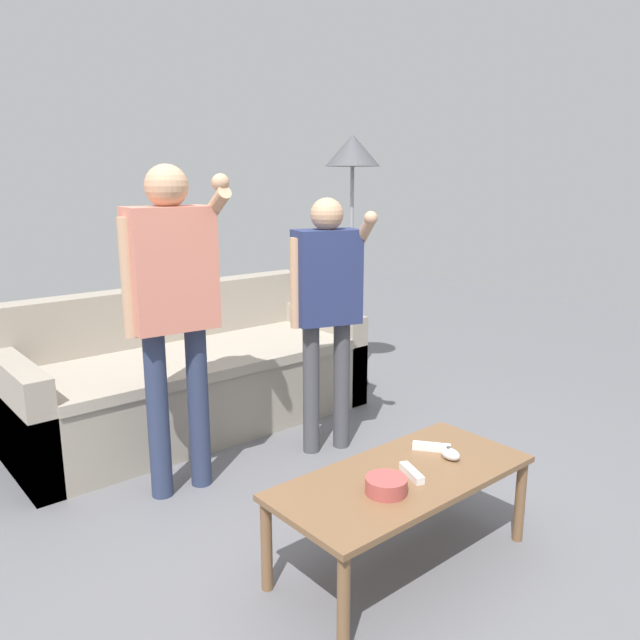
{
  "coord_description": "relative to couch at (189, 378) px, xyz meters",
  "views": [
    {
      "loc": [
        -1.65,
        -1.76,
        1.54
      ],
      "look_at": [
        0.09,
        0.3,
        0.92
      ],
      "focal_mm": 34.72,
      "sensor_mm": 36.0,
      "label": 1
    }
  ],
  "objects": [
    {
      "name": "ground_plane",
      "position": [
        -0.13,
        -1.64,
        -0.3
      ],
      "size": [
        12.0,
        12.0,
        0.0
      ],
      "primitive_type": "plane",
      "color": "slate"
    },
    {
      "name": "couch",
      "position": [
        0.0,
        0.0,
        0.0
      ],
      "size": [
        2.19,
        0.93,
        0.84
      ],
      "color": "#9E9384",
      "rests_on": "ground"
    },
    {
      "name": "coffee_table",
      "position": [
        -0.08,
        -1.9,
        0.05
      ],
      "size": [
        1.09,
        0.5,
        0.39
      ],
      "color": "brown",
      "rests_on": "ground"
    },
    {
      "name": "snack_bowl",
      "position": [
        -0.24,
        -1.96,
        0.13
      ],
      "size": [
        0.16,
        0.16,
        0.06
      ],
      "primitive_type": "cylinder",
      "color": "#B24C47",
      "rests_on": "coffee_table"
    },
    {
      "name": "game_remote_nunchuk",
      "position": [
        0.17,
        -1.94,
        0.12
      ],
      "size": [
        0.06,
        0.09,
        0.05
      ],
      "color": "white",
      "rests_on": "coffee_table"
    },
    {
      "name": "floor_lamp",
      "position": [
        1.32,
        -0.09,
        1.33
      ],
      "size": [
        0.39,
        0.39,
        1.84
      ],
      "color": "#2D2D33",
      "rests_on": "ground"
    },
    {
      "name": "player_right",
      "position": [
        0.4,
        -0.87,
        0.61
      ],
      "size": [
        0.41,
        0.39,
        1.44
      ],
      "color": "#47474C",
      "rests_on": "ground"
    },
    {
      "name": "player_left",
      "position": [
        -0.47,
        -0.77,
        0.71
      ],
      "size": [
        0.47,
        0.35,
        1.6
      ],
      "color": "#2D3856",
      "rests_on": "ground"
    },
    {
      "name": "game_remote_wand_near",
      "position": [
        0.18,
        -1.83,
        0.11
      ],
      "size": [
        0.12,
        0.15,
        0.03
      ],
      "color": "white",
      "rests_on": "coffee_table"
    },
    {
      "name": "game_remote_wand_far",
      "position": [
        -0.07,
        -1.93,
        0.11
      ],
      "size": [
        0.09,
        0.15,
        0.03
      ],
      "color": "white",
      "rests_on": "coffee_table"
    }
  ]
}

